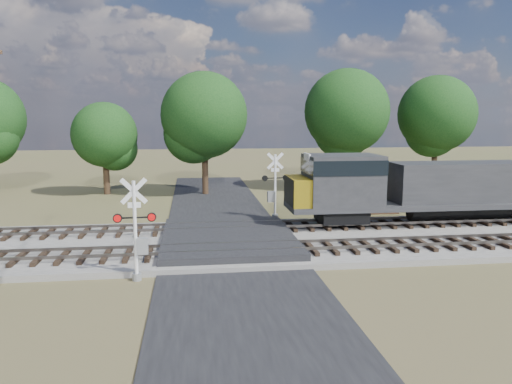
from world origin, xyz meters
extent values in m
plane|color=#4F522B|center=(0.00, 0.00, 0.00)|extent=(160.00, 160.00, 0.00)
cube|color=gray|center=(10.00, 0.50, 0.15)|extent=(140.00, 10.00, 0.30)
cube|color=black|center=(0.00, 0.00, 0.04)|extent=(7.00, 60.00, 0.08)
cube|color=#262628|center=(0.00, 0.50, 0.32)|extent=(7.00, 9.00, 0.62)
cube|color=black|center=(2.00, -2.00, 0.39)|extent=(44.00, 2.60, 0.18)
cube|color=#5B544E|center=(10.00, -2.72, 0.55)|extent=(140.00, 0.08, 0.15)
cube|color=#5B544E|center=(10.00, -1.28, 0.55)|extent=(140.00, 0.08, 0.15)
cube|color=black|center=(2.00, 3.00, 0.39)|extent=(44.00, 2.60, 0.18)
cube|color=#5B544E|center=(10.00, 2.28, 0.55)|extent=(140.00, 0.08, 0.15)
cube|color=#5B544E|center=(10.00, 3.72, 0.55)|extent=(140.00, 0.08, 0.15)
cylinder|color=silver|center=(-4.29, -4.82, 2.14)|extent=(0.15, 0.15, 4.29)
cylinder|color=gray|center=(-4.29, -4.82, 0.16)|extent=(0.39, 0.39, 0.32)
cube|color=silver|center=(-4.29, -4.82, 3.86)|extent=(1.12, 0.10, 1.12)
cube|color=silver|center=(-4.29, -4.82, 3.86)|extent=(1.12, 0.10, 1.12)
cube|color=silver|center=(-4.29, -4.82, 3.27)|extent=(0.54, 0.06, 0.24)
cube|color=black|center=(-4.29, -4.82, 2.73)|extent=(1.72, 0.15, 0.06)
cylinder|color=red|center=(-4.99, -4.85, 2.73)|extent=(0.39, 0.13, 0.39)
cylinder|color=red|center=(-3.60, -4.78, 2.73)|extent=(0.39, 0.13, 0.39)
cube|color=gray|center=(-4.02, -4.81, 1.50)|extent=(0.50, 0.35, 0.70)
cylinder|color=silver|center=(3.69, 7.10, 2.20)|extent=(0.15, 0.15, 4.40)
cylinder|color=gray|center=(3.69, 7.10, 0.16)|extent=(0.40, 0.40, 0.33)
cube|color=silver|center=(3.69, 7.10, 3.96)|extent=(1.15, 0.09, 1.15)
cube|color=silver|center=(3.69, 7.10, 3.96)|extent=(1.15, 0.09, 1.15)
cube|color=silver|center=(3.69, 7.10, 3.35)|extent=(0.55, 0.06, 0.24)
cube|color=black|center=(3.69, 7.10, 2.80)|extent=(1.76, 0.14, 0.07)
cylinder|color=red|center=(4.40, 7.13, 2.80)|extent=(0.40, 0.13, 0.40)
cylinder|color=red|center=(2.97, 7.07, 2.80)|extent=(0.40, 0.13, 0.40)
cube|color=gray|center=(3.41, 7.09, 1.54)|extent=(0.51, 0.35, 0.71)
cube|color=#45281D|center=(10.94, 9.51, 1.31)|extent=(3.78, 3.78, 2.61)
cube|color=#2D2D30|center=(10.94, 9.51, 2.71)|extent=(4.16, 4.16, 0.19)
cylinder|color=black|center=(-9.44, 19.69, 2.04)|extent=(0.56, 0.56, 4.08)
sphere|color=black|center=(-9.44, 19.69, 5.30)|extent=(5.71, 5.71, 5.71)
cylinder|color=black|center=(-0.70, 18.35, 2.69)|extent=(0.56, 0.56, 5.39)
sphere|color=black|center=(-0.70, 18.35, 7.00)|extent=(7.54, 7.54, 7.54)
cylinder|color=black|center=(12.59, 19.81, 2.83)|extent=(0.56, 0.56, 5.66)
sphere|color=black|center=(12.59, 19.81, 7.35)|extent=(7.92, 7.92, 7.92)
cylinder|color=black|center=(22.48, 21.81, 2.74)|extent=(0.56, 0.56, 5.47)
sphere|color=black|center=(22.48, 21.81, 7.11)|extent=(7.66, 7.66, 7.66)
camera|label=1|loc=(-1.89, -25.76, 6.96)|focal=35.00mm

